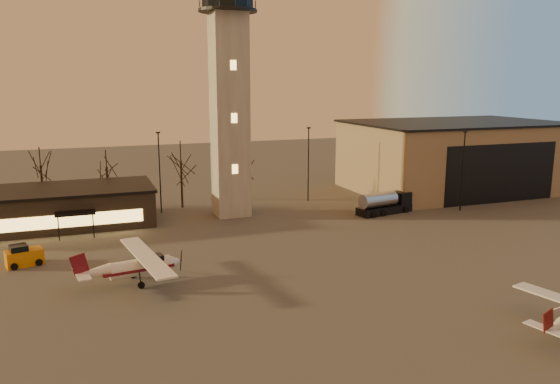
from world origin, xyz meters
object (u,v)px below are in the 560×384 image
at_px(fuel_truck, 384,205).
at_px(control_tower, 229,80).
at_px(terminal, 38,208).
at_px(service_cart, 24,257).
at_px(hangar, 454,156).
at_px(cessna_rear, 142,269).

bearing_deg(fuel_truck, control_tower, 150.98).
bearing_deg(terminal, control_tower, -5.15).
bearing_deg(service_cart, hangar, 0.14).
relative_size(terminal, fuel_truck, 3.29).
bearing_deg(control_tower, cessna_rear, -122.95).
bearing_deg(fuel_truck, service_cart, 177.80).
bearing_deg(terminal, fuel_truck, -11.28).
height_order(control_tower, cessna_rear, control_tower).
height_order(control_tower, terminal, control_tower).
height_order(hangar, fuel_truck, hangar).
xyz_separation_m(control_tower, cessna_rear, (-12.96, -20.00, -15.22)).
bearing_deg(cessna_rear, terminal, 103.87).
height_order(control_tower, service_cart, control_tower).
distance_m(control_tower, service_cart, 29.86).
distance_m(control_tower, hangar, 37.90).
distance_m(fuel_truck, service_cart, 40.96).
height_order(terminal, service_cart, terminal).
bearing_deg(cessna_rear, hangar, 17.62).
xyz_separation_m(hangar, cessna_rear, (-48.96, -23.98, -4.05)).
distance_m(terminal, service_cart, 14.08).
bearing_deg(terminal, hangar, 1.97).
bearing_deg(cessna_rear, control_tower, 48.58).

